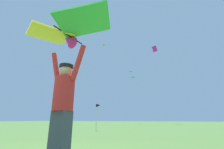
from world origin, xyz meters
TOP-DOWN VIEW (x-y plane):
  - kite_flyer_person at (0.36, 0.20)m, footprint 0.81×0.38m
  - held_stunt_kite at (0.35, 0.12)m, footprint 1.94×1.12m
  - distant_kite_magenta_low_left at (-0.10, 29.68)m, footprint 1.15×1.29m
  - distant_kite_teal_far_center at (-6.07, 31.58)m, footprint 1.23×1.24m
  - distant_kite_green_overhead_distant at (-3.20, 20.98)m, footprint 0.75×0.75m
  - distant_kite_orange_high_right at (-10.06, 24.48)m, footprint 0.44×0.44m
  - marker_flag at (-2.64, 7.56)m, footprint 0.30×0.24m

SIDE VIEW (x-z plane):
  - kite_flyer_person at x=0.36m, z-range -0.02..1.90m
  - marker_flag at x=-2.64m, z-range 0.64..2.38m
  - held_stunt_kite at x=0.35m, z-range 2.05..2.46m
  - distant_kite_green_overhead_distant at x=-3.20m, z-range 7.13..7.27m
  - distant_kite_teal_far_center at x=-6.07m, z-range 11.49..11.85m
  - distant_kite_magenta_low_left at x=-0.10m, z-range 14.85..16.38m
  - distant_kite_orange_high_right at x=-10.06m, z-range 15.95..16.06m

